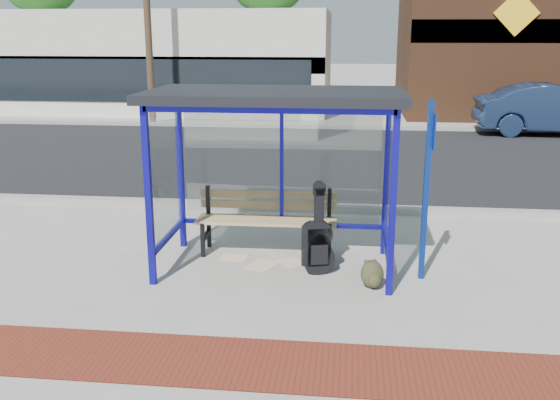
# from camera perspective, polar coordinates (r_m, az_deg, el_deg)

# --- Properties ---
(ground) EXTENTS (120.00, 120.00, 0.00)m
(ground) POSITION_cam_1_polar(r_m,az_deg,el_deg) (8.65, -0.40, -6.19)
(ground) COLOR #B2ADA0
(ground) RESTS_ON ground
(brick_paver_strip) EXTENTS (60.00, 1.00, 0.01)m
(brick_paver_strip) POSITION_cam_1_polar(r_m,az_deg,el_deg) (6.32, -3.32, -14.63)
(brick_paver_strip) COLOR maroon
(brick_paver_strip) RESTS_ON ground
(curb_near) EXTENTS (60.00, 0.25, 0.12)m
(curb_near) POSITION_cam_1_polar(r_m,az_deg,el_deg) (11.37, 1.34, -0.65)
(curb_near) COLOR gray
(curb_near) RESTS_ON ground
(street_asphalt) EXTENTS (60.00, 10.00, 0.00)m
(street_asphalt) POSITION_cam_1_polar(r_m,az_deg,el_deg) (16.34, 2.96, 3.95)
(street_asphalt) COLOR black
(street_asphalt) RESTS_ON ground
(curb_far) EXTENTS (60.00, 0.25, 0.12)m
(curb_far) POSITION_cam_1_polar(r_m,az_deg,el_deg) (21.35, 3.83, 6.70)
(curb_far) COLOR gray
(curb_far) RESTS_ON ground
(far_sidewalk) EXTENTS (60.00, 4.00, 0.01)m
(far_sidewalk) POSITION_cam_1_polar(r_m,az_deg,el_deg) (23.24, 4.06, 7.23)
(far_sidewalk) COLOR #B2ADA0
(far_sidewalk) RESTS_ON ground
(bus_shelter) EXTENTS (3.30, 1.80, 2.42)m
(bus_shelter) POSITION_cam_1_polar(r_m,az_deg,el_deg) (8.21, -0.37, 7.60)
(bus_shelter) COLOR #110D96
(bus_shelter) RESTS_ON ground
(storefront_white) EXTENTS (18.00, 6.04, 4.00)m
(storefront_white) POSITION_cam_1_polar(r_m,az_deg,el_deg) (27.86, -14.84, 12.19)
(storefront_white) COLOR silver
(storefront_white) RESTS_ON ground
(storefront_brown) EXTENTS (10.00, 7.08, 6.40)m
(storefront_brown) POSITION_cam_1_polar(r_m,az_deg,el_deg) (27.42, 22.03, 14.10)
(storefront_brown) COLOR #59331E
(storefront_brown) RESTS_ON ground
(utility_pole_west) EXTENTS (1.60, 0.24, 8.00)m
(utility_pole_west) POSITION_cam_1_polar(r_m,az_deg,el_deg) (22.54, -12.09, 17.17)
(utility_pole_west) COLOR #4C3826
(utility_pole_west) RESTS_ON ground
(bench) EXTENTS (2.03, 0.53, 0.96)m
(bench) POSITION_cam_1_polar(r_m,az_deg,el_deg) (9.08, -1.19, -1.54)
(bench) COLOR black
(bench) RESTS_ON ground
(guitar_bag) EXTENTS (0.46, 0.24, 1.20)m
(guitar_bag) POSITION_cam_1_polar(r_m,az_deg,el_deg) (8.31, 3.54, -3.91)
(guitar_bag) COLOR black
(guitar_bag) RESTS_ON ground
(suitcase) EXTENTS (0.41, 0.31, 0.64)m
(suitcase) POSITION_cam_1_polar(r_m,az_deg,el_deg) (8.65, 3.34, -4.14)
(suitcase) COLOR black
(suitcase) RESTS_ON ground
(backpack) EXTENTS (0.35, 0.33, 0.36)m
(backpack) POSITION_cam_1_polar(r_m,az_deg,el_deg) (8.02, 8.47, -6.81)
(backpack) COLOR #32321C
(backpack) RESTS_ON ground
(sign_post) EXTENTS (0.09, 0.29, 2.34)m
(sign_post) POSITION_cam_1_polar(r_m,az_deg,el_deg) (8.11, 13.32, 1.69)
(sign_post) COLOR navy
(sign_post) RESTS_ON ground
(newspaper_a) EXTENTS (0.39, 0.31, 0.01)m
(newspaper_a) POSITION_cam_1_polar(r_m,az_deg,el_deg) (9.03, -4.24, -5.28)
(newspaper_a) COLOR white
(newspaper_a) RESTS_ON ground
(newspaper_b) EXTENTS (0.48, 0.52, 0.01)m
(newspaper_b) POSITION_cam_1_polar(r_m,az_deg,el_deg) (8.72, -1.64, -5.99)
(newspaper_b) COLOR white
(newspaper_b) RESTS_ON ground
(newspaper_c) EXTENTS (0.47, 0.48, 0.01)m
(newspaper_c) POSITION_cam_1_polar(r_m,az_deg,el_deg) (8.83, 1.06, -5.72)
(newspaper_c) COLOR white
(newspaper_c) RESTS_ON ground
(parked_car) EXTENTS (4.89, 1.82, 1.60)m
(parked_car) POSITION_cam_1_polar(r_m,az_deg,el_deg) (21.69, 23.85, 7.57)
(parked_car) COLOR #1A2849
(parked_car) RESTS_ON ground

